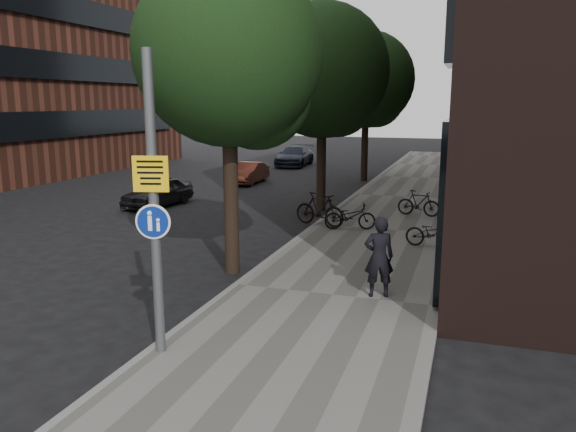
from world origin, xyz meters
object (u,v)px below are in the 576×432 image
at_px(signpost, 154,206).
at_px(parked_car_near, 158,192).
at_px(pedestrian, 379,257).
at_px(parked_bike_facade_near, 434,233).

height_order(signpost, parked_car_near, signpost).
xyz_separation_m(pedestrian, parked_car_near, (-10.31, 8.33, -0.39)).
xyz_separation_m(signpost, parked_car_near, (-7.33, 12.12, -1.97)).
relative_size(signpost, parked_car_near, 1.40).
relative_size(signpost, pedestrian, 2.81).
distance_m(signpost, pedestrian, 5.07).
distance_m(parked_bike_facade_near, parked_car_near, 11.78).
xyz_separation_m(parked_bike_facade_near, parked_car_near, (-11.13, 3.84, 0.05)).
bearing_deg(parked_bike_facade_near, pedestrian, -178.01).
bearing_deg(signpost, parked_bike_facade_near, 50.39).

